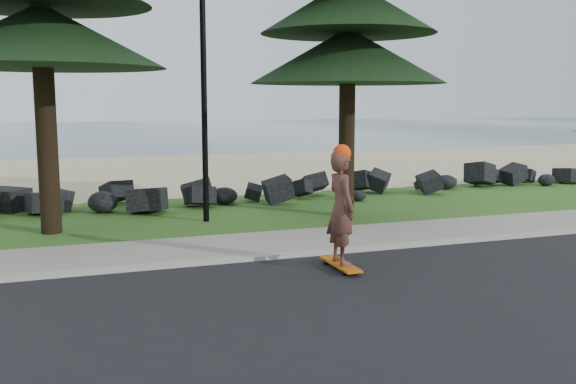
% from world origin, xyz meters
% --- Properties ---
extents(ground, '(160.00, 160.00, 0.00)m').
position_xyz_m(ground, '(0.00, 0.00, 0.00)').
color(ground, '#32591B').
rests_on(ground, ground).
extents(road, '(160.00, 7.00, 0.02)m').
position_xyz_m(road, '(0.00, -4.50, 0.01)').
color(road, black).
rests_on(road, ground).
extents(kerb, '(160.00, 0.20, 0.10)m').
position_xyz_m(kerb, '(0.00, -0.90, 0.05)').
color(kerb, '#ACA89B').
rests_on(kerb, ground).
extents(sidewalk, '(160.00, 2.00, 0.08)m').
position_xyz_m(sidewalk, '(0.00, 0.20, 0.04)').
color(sidewalk, gray).
rests_on(sidewalk, ground).
extents(beach_sand, '(160.00, 15.00, 0.01)m').
position_xyz_m(beach_sand, '(0.00, 14.50, 0.01)').
color(beach_sand, beige).
rests_on(beach_sand, ground).
extents(ocean, '(160.00, 58.00, 0.01)m').
position_xyz_m(ocean, '(0.00, 51.00, 0.00)').
color(ocean, '#365367').
rests_on(ocean, ground).
extents(seawall_boulders, '(60.00, 2.40, 1.10)m').
position_xyz_m(seawall_boulders, '(0.00, 5.60, 0.00)').
color(seawall_boulders, black).
rests_on(seawall_boulders, ground).
extents(lamp_post, '(0.25, 0.14, 8.14)m').
position_xyz_m(lamp_post, '(0.00, 3.20, 4.13)').
color(lamp_post, black).
rests_on(lamp_post, ground).
extents(skateboarder, '(0.47, 1.16, 2.15)m').
position_xyz_m(skateboarder, '(1.21, -2.02, 1.08)').
color(skateboarder, '#BD590B').
rests_on(skateboarder, ground).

